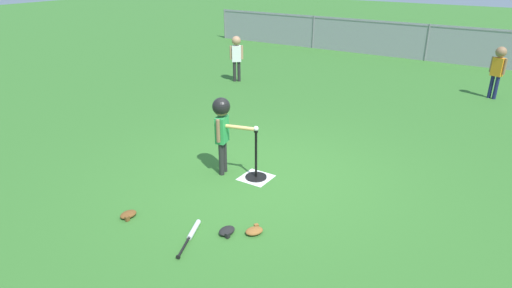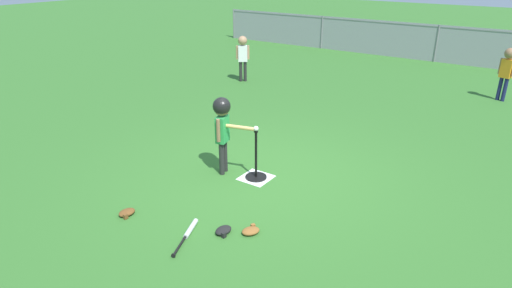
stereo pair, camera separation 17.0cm
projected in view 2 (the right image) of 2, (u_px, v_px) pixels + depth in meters
ground_plane at (268, 177)px, 6.54m from camera, size 60.00×60.00×0.00m
home_plate at (256, 178)px, 6.52m from camera, size 0.44×0.44×0.01m
batting_tee at (256, 170)px, 6.47m from camera, size 0.32×0.32×0.75m
baseball_on_tee at (256, 129)px, 6.21m from camera, size 0.07×0.07×0.07m
batter_child at (223, 120)px, 6.35m from camera, size 0.63×0.33×1.20m
fielder_deep_left at (243, 52)px, 11.38m from camera, size 0.29×0.26×1.19m
fielder_near_right at (507, 67)px, 9.79m from camera, size 0.34×0.24×1.21m
spare_bat_silver at (188, 232)px, 5.17m from camera, size 0.32×0.69×0.06m
glove_by_plate at (223, 230)px, 5.19m from camera, size 0.18×0.23×0.07m
glove_near_bats at (251, 231)px, 5.19m from camera, size 0.25×0.27×0.07m
glove_tossed_aside at (127, 213)px, 5.56m from camera, size 0.18×0.24×0.07m
outfield_fence at (437, 42)px, 13.65m from camera, size 16.06×0.06×1.15m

